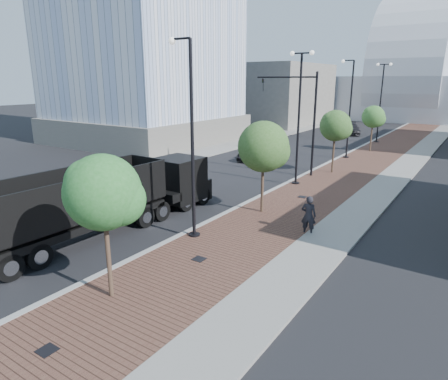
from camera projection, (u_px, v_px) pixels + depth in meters
The scene contains 24 objects.
sidewalk at pixel (391, 152), 41.69m from camera, with size 7.00×140.00×0.12m, color #4C2D23.
concrete_strip at pixel (419, 154), 40.24m from camera, with size 2.40×140.00×0.13m, color slate.
curb at pixel (357, 149), 43.56m from camera, with size 0.30×140.00×0.14m, color gray.
west_sidewalk at pixel (254, 139), 50.51m from camera, with size 4.00×140.00×0.12m, color slate.
dump_truck at pixel (137, 195), 21.18m from camera, with size 2.90×13.41×3.38m.
white_sedan at pixel (136, 193), 23.86m from camera, with size 1.72×4.92×1.62m, color silver.
dark_car_mid at pixel (252, 154), 37.63m from camera, with size 1.92×4.17×1.16m, color black.
dark_car_far at pixel (351, 129), 55.44m from camera, with size 2.17×5.34×1.55m, color black.
pedestrian at pixel (309, 215), 19.32m from camera, with size 0.73×0.48×2.00m, color black.
streetlight_1 at pixel (191, 149), 18.11m from camera, with size 1.44×0.56×9.21m.
streetlight_2 at pixel (299, 118), 27.54m from camera, with size 1.72×0.56×9.28m.
streetlight_3 at pixel (348, 113), 37.34m from camera, with size 1.44×0.56×9.21m.
streetlight_4 at pixel (380, 102), 46.76m from camera, with size 1.72×0.56×9.28m.
traffic_mast at pixel (304, 112), 30.38m from camera, with size 5.09×0.20×8.00m.
tree_0 at pixel (105, 193), 12.84m from camera, with size 2.55×2.52×5.14m.
tree_1 at pixel (264, 147), 21.65m from camera, with size 2.83×2.83×5.28m.
tree_2 at pixel (336, 126), 31.25m from camera, with size 2.50×2.47×5.13m.
tree_3 at pixel (374, 117), 40.92m from camera, with size 2.35×2.30×4.85m.
tower_podium at pixel (147, 128), 49.59m from camera, with size 19.00×19.00×3.00m, color #615F58.
convention_center at pixel (414, 87), 79.07m from camera, with size 50.00×30.00×50.00m.
commercial_block_nw at pixel (277, 94), 68.94m from camera, with size 14.00×20.00×10.00m, color #65625B.
utility_cover_0 at pixel (47, 350), 11.02m from camera, with size 0.50×0.50×0.02m, color black.
utility_cover_1 at pixel (199, 259), 16.62m from camera, with size 0.50×0.50×0.02m, color black.
utility_cover_2 at pixel (302, 197), 25.44m from camera, with size 0.50×0.50×0.02m, color black.
Camera 1 is at (11.73, -4.08, 7.41)m, focal length 31.69 mm.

